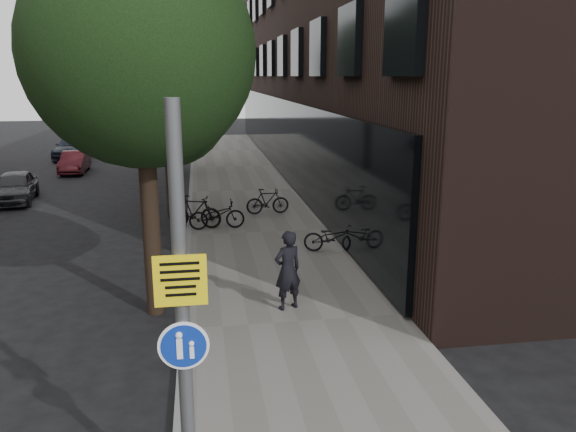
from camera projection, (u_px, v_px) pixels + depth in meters
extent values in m
plane|color=black|center=(322.00, 429.00, 7.95)|extent=(120.00, 120.00, 0.00)
cube|color=slate|center=(261.00, 234.00, 17.56)|extent=(4.50, 60.00, 0.12)
cube|color=slate|center=(189.00, 237.00, 17.22)|extent=(0.15, 60.00, 0.13)
cylinder|color=black|center=(152.00, 240.00, 11.48)|extent=(0.36, 0.36, 3.20)
sphere|color=black|center=(140.00, 52.00, 10.59)|extent=(4.40, 4.40, 4.40)
sphere|color=black|center=(167.00, 104.00, 11.66)|extent=(2.64, 2.64, 2.64)
cylinder|color=black|center=(170.00, 172.00, 19.63)|extent=(0.36, 0.36, 3.20)
sphere|color=black|center=(165.00, 62.00, 18.73)|extent=(5.00, 5.00, 5.00)
sphere|color=black|center=(179.00, 92.00, 19.80)|extent=(3.00, 3.00, 3.00)
cylinder|color=black|center=(178.00, 142.00, 28.25)|extent=(0.36, 0.36, 3.20)
sphere|color=black|center=(175.00, 67.00, 27.35)|extent=(5.00, 5.00, 5.00)
sphere|color=black|center=(184.00, 87.00, 28.42)|extent=(3.00, 3.00, 3.00)
cylinder|color=#595B5E|center=(183.00, 324.00, 5.74)|extent=(0.15, 0.15, 4.55)
cube|color=#D8BC0B|center=(181.00, 277.00, 5.62)|extent=(0.53, 0.03, 0.53)
cylinder|color=navy|center=(184.00, 342.00, 5.79)|extent=(0.46, 0.02, 0.46)
cylinder|color=white|center=(184.00, 342.00, 5.79)|extent=(0.53, 0.02, 0.53)
imported|color=black|center=(288.00, 270.00, 11.58)|extent=(0.72, 0.61, 1.69)
imported|color=black|center=(333.00, 237.00, 15.45)|extent=(1.68, 0.97, 0.84)
imported|color=black|center=(268.00, 201.00, 19.73)|extent=(1.53, 0.50, 0.91)
imported|color=black|center=(217.00, 215.00, 17.77)|extent=(1.79, 0.71, 0.92)
imported|color=black|center=(194.00, 211.00, 17.90)|extent=(1.84, 1.07, 1.06)
imported|color=black|center=(15.00, 187.00, 22.12)|extent=(1.87, 3.72, 1.22)
imported|color=#4B151C|center=(75.00, 162.00, 28.85)|extent=(1.25, 3.35, 1.09)
imported|color=black|center=(74.00, 147.00, 33.85)|extent=(1.89, 4.58, 1.33)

